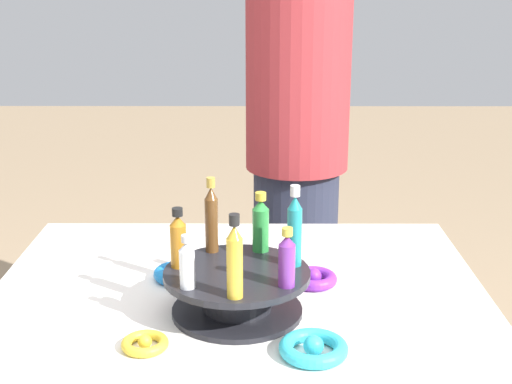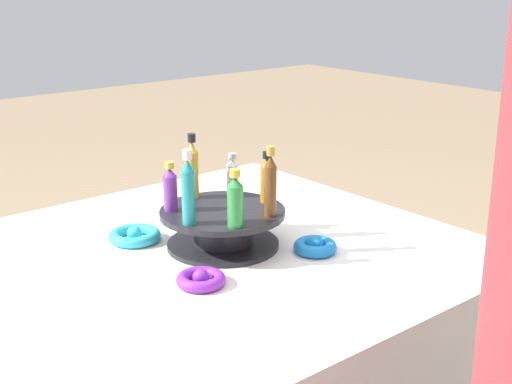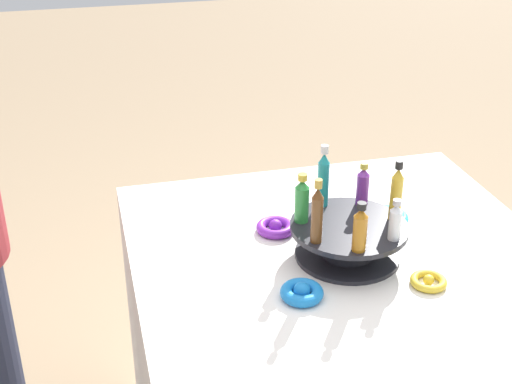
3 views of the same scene
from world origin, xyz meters
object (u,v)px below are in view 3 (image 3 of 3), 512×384
bottle_clear (395,221)px  ribbon_bow_gold (428,281)px  ribbon_bow_teal (385,217)px  bottle_purple (363,185)px  bottle_amber (360,229)px  bottle_green (302,200)px  bottle_brown (317,214)px  display_stand (348,239)px  bottle_teal (323,178)px  ribbon_bow_purple (275,227)px  bottle_gold (396,192)px  ribbon_bow_blue (302,292)px

bottle_clear → ribbon_bow_gold: bearing=130.5°
bottle_clear → ribbon_bow_teal: 0.25m
bottle_clear → bottle_purple: bearing=-87.8°
bottle_clear → bottle_amber: bearing=15.1°
bottle_amber → ribbon_bow_gold: size_ratio=1.42×
bottle_green → bottle_brown: (-0.00, 0.09, 0.01)m
bottle_green → ribbon_bow_gold: 0.32m
ribbon_bow_teal → display_stand: bearing=40.7°
bottle_teal → ribbon_bow_gold: bottle_teal is taller
ribbon_bow_purple → bottle_clear: bearing=130.7°
bottle_clear → bottle_teal: bearing=-62.0°
bottle_teal → bottle_brown: (0.07, 0.15, -0.00)m
ribbon_bow_gold → ribbon_bow_purple: (0.25, -0.29, 0.00)m
ribbon_bow_purple → display_stand: bearing=130.7°
display_stand → ribbon_bow_purple: 0.20m
bottle_teal → bottle_brown: size_ratio=1.03×
bottle_amber → ribbon_bow_purple: bottle_amber is taller
ribbon_bow_gold → bottle_purple: bearing=-74.7°
ribbon_bow_teal → bottle_gold: bearing=71.5°
ribbon_bow_teal → ribbon_bow_purple: bearing=-4.3°
display_stand → ribbon_bow_blue: 0.20m
bottle_gold → ribbon_bow_teal: (-0.04, -0.12, -0.14)m
bottle_clear → ribbon_bow_teal: bearing=-110.6°
display_stand → ribbon_bow_purple: bearing=-49.3°
bottle_purple → bottle_clear: bearing=92.2°
bottle_green → ribbon_bow_blue: bottle_green is taller
display_stand → ribbon_bow_blue: size_ratio=2.91×
display_stand → bottle_gold: bearing=-177.8°
display_stand → ribbon_bow_purple: size_ratio=2.82×
bottle_clear → bottle_amber: size_ratio=0.85×
bottle_clear → ribbon_bow_blue: size_ratio=1.04×
bottle_teal → bottle_purple: bearing=169.4°
bottle_clear → ribbon_bow_blue: 0.25m
bottle_teal → ribbon_bow_purple: bearing=-24.3°
bottle_green → bottle_teal: bearing=-139.2°
display_stand → ribbon_bow_gold: size_ratio=3.36×
bottle_amber → ribbon_bow_teal: size_ratio=0.99×
bottle_purple → ribbon_bow_teal: bearing=-154.1°
display_stand → bottle_purple: 0.14m
bottle_green → ribbon_bow_gold: (-0.22, 0.19, -0.13)m
bottle_gold → ribbon_bow_gold: bearing=97.7°
bottle_gold → bottle_purple: 0.09m
display_stand → ribbon_bow_teal: (-0.15, -0.13, -0.03)m
ribbon_bow_teal → ribbon_bow_purple: 0.27m
bottle_teal → bottle_green: bearing=40.8°
ribbon_bow_purple → ribbon_bow_blue: ribbon_bow_blue is taller
bottle_clear → bottle_brown: (0.16, -0.03, 0.02)m
display_stand → bottle_teal: bottle_teal is taller
bottle_purple → ribbon_bow_blue: bottle_purple is taller
bottle_clear → ribbon_bow_purple: (0.20, -0.23, -0.11)m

